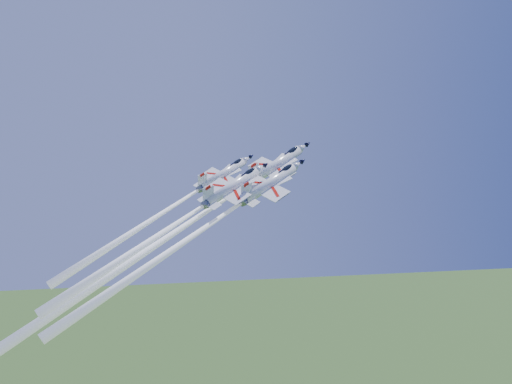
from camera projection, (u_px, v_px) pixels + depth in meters
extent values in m
cylinder|color=white|center=(276.00, 165.00, 121.55)|extent=(6.90, 8.87, 12.81)
cone|color=white|center=(302.00, 148.00, 125.10)|extent=(3.54, 3.60, 3.71)
cone|color=black|center=(308.00, 144.00, 125.92)|extent=(1.79, 1.81, 1.86)
cone|color=slate|center=(250.00, 182.00, 118.28)|extent=(3.16, 3.01, 2.69)
ellipsoid|color=black|center=(293.00, 151.00, 123.40)|extent=(3.60, 2.54, 2.83)
cube|color=black|center=(287.00, 153.00, 122.48)|extent=(1.22, 0.70, 0.93)
cube|color=white|center=(272.00, 169.00, 121.11)|extent=(8.86, 10.47, 5.50)
cube|color=white|center=(280.00, 158.00, 123.80)|extent=(3.70, 2.36, 2.26)
cube|color=white|center=(289.00, 162.00, 121.86)|extent=(3.70, 2.36, 2.26)
cube|color=white|center=(254.00, 180.00, 118.82)|extent=(4.71, 5.72, 2.95)
cube|color=white|center=(253.00, 172.00, 117.90)|extent=(3.33, 2.56, 4.13)
cube|color=#B51209|center=(253.00, 165.00, 117.18)|extent=(1.40, 0.87, 1.22)
cube|color=black|center=(277.00, 169.00, 122.14)|extent=(9.61, 4.00, 5.70)
sphere|color=white|center=(249.00, 183.00, 118.15)|extent=(1.23, 1.23, 1.23)
cone|color=white|center=(138.00, 257.00, 105.90)|extent=(19.59, 28.89, 47.49)
cylinder|color=white|center=(223.00, 174.00, 121.88)|extent=(5.85, 7.51, 10.85)
cone|color=white|center=(246.00, 159.00, 124.88)|extent=(3.00, 3.05, 3.15)
cone|color=black|center=(252.00, 156.00, 125.58)|extent=(1.51, 1.53, 1.58)
cone|color=slate|center=(200.00, 189.00, 119.11)|extent=(2.68, 2.55, 2.28)
ellipsoid|color=black|center=(237.00, 162.00, 123.44)|extent=(3.05, 2.15, 2.40)
cube|color=black|center=(232.00, 164.00, 122.67)|extent=(1.03, 0.60, 0.79)
cube|color=white|center=(219.00, 178.00, 121.51)|extent=(7.51, 8.87, 4.66)
cube|color=white|center=(227.00, 168.00, 123.78)|extent=(3.14, 2.00, 1.92)
cube|color=white|center=(234.00, 172.00, 122.14)|extent=(3.14, 2.00, 1.92)
cube|color=white|center=(203.00, 187.00, 119.56)|extent=(3.99, 4.84, 2.50)
cube|color=white|center=(202.00, 181.00, 118.79)|extent=(2.82, 2.17, 3.50)
cube|color=#B51209|center=(202.00, 175.00, 118.17)|extent=(1.18, 0.74, 1.03)
cube|color=black|center=(224.00, 178.00, 122.38)|extent=(8.14, 3.39, 4.83)
sphere|color=white|center=(199.00, 190.00, 119.00)|extent=(1.04, 1.04, 1.04)
cone|color=white|center=(129.00, 234.00, 111.32)|extent=(12.88, 18.64, 30.17)
cylinder|color=white|center=(270.00, 184.00, 112.46)|extent=(6.58, 8.46, 12.21)
cone|color=white|center=(297.00, 165.00, 115.85)|extent=(3.38, 3.43, 3.54)
cone|color=black|center=(303.00, 161.00, 116.63)|extent=(1.70, 1.73, 1.78)
cone|color=slate|center=(243.00, 202.00, 109.34)|extent=(3.02, 2.87, 2.57)
ellipsoid|color=black|center=(287.00, 168.00, 114.22)|extent=(3.44, 2.42, 2.70)
cube|color=black|center=(281.00, 171.00, 113.35)|extent=(1.16, 0.67, 0.89)
cube|color=white|center=(265.00, 188.00, 112.04)|extent=(8.45, 9.99, 5.25)
cube|color=white|center=(274.00, 176.00, 114.61)|extent=(3.53, 2.25, 2.16)
cube|color=white|center=(283.00, 180.00, 112.76)|extent=(3.53, 2.25, 2.16)
cube|color=white|center=(247.00, 200.00, 109.86)|extent=(4.49, 5.45, 2.81)
cube|color=white|center=(246.00, 191.00, 108.98)|extent=(3.17, 2.45, 3.94)
cube|color=#B51209|center=(246.00, 185.00, 108.29)|extent=(1.33, 0.83, 1.16)
cube|color=black|center=(271.00, 188.00, 113.03)|extent=(9.16, 3.81, 5.44)
sphere|color=white|center=(242.00, 203.00, 109.22)|extent=(1.17, 1.17, 1.17)
cone|color=white|center=(151.00, 264.00, 99.85)|extent=(15.50, 22.56, 36.68)
cylinder|color=white|center=(232.00, 187.00, 110.57)|extent=(6.33, 8.14, 11.75)
cone|color=white|center=(260.00, 168.00, 113.82)|extent=(3.25, 3.30, 3.41)
cone|color=black|center=(266.00, 164.00, 114.58)|extent=(1.64, 1.66, 1.71)
cone|color=slate|center=(205.00, 205.00, 107.57)|extent=(2.90, 2.76, 2.47)
ellipsoid|color=black|center=(250.00, 172.00, 112.26)|extent=(3.31, 2.33, 2.59)
cube|color=black|center=(244.00, 175.00, 111.43)|extent=(1.12, 0.65, 0.86)
cube|color=white|center=(228.00, 191.00, 110.17)|extent=(8.13, 9.61, 5.05)
cube|color=white|center=(238.00, 179.00, 112.63)|extent=(3.40, 2.16, 2.08)
cube|color=white|center=(246.00, 184.00, 110.85)|extent=(3.40, 2.16, 2.08)
cube|color=white|center=(209.00, 202.00, 108.06)|extent=(4.32, 5.24, 2.70)
cube|color=white|center=(208.00, 194.00, 107.22)|extent=(3.05, 2.35, 3.79)
cube|color=#B51209|center=(208.00, 188.00, 106.56)|extent=(1.28, 0.80, 1.12)
cube|color=black|center=(233.00, 191.00, 111.12)|extent=(8.81, 3.67, 5.23)
sphere|color=white|center=(204.00, 205.00, 107.45)|extent=(1.13, 1.13, 1.13)
cone|color=white|center=(128.00, 256.00, 99.85)|extent=(12.98, 18.67, 30.06)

